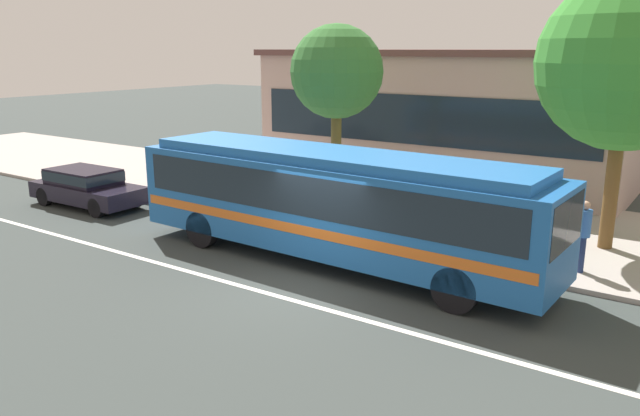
% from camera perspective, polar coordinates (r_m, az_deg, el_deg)
% --- Properties ---
extents(ground_plane, '(120.00, 120.00, 0.00)m').
position_cam_1_polar(ground_plane, '(14.35, -1.34, -7.20)').
color(ground_plane, '#353C3A').
extents(sidewalk_slab, '(60.00, 8.00, 0.12)m').
position_cam_1_polar(sidewalk_slab, '(20.25, 10.51, -0.79)').
color(sidewalk_slab, '#A0968F').
rests_on(sidewalk_slab, ground_plane).
extents(lane_stripe_center, '(56.00, 0.16, 0.01)m').
position_cam_1_polar(lane_stripe_center, '(13.76, -3.31, -8.19)').
color(lane_stripe_center, silver).
rests_on(lane_stripe_center, ground_plane).
extents(transit_bus, '(11.30, 2.77, 2.84)m').
position_cam_1_polar(transit_bus, '(15.47, 1.23, 0.83)').
color(transit_bus, '#1D5AA4').
rests_on(transit_bus, ground_plane).
extents(sedan_behind_bus, '(4.29, 1.80, 1.29)m').
position_cam_1_polar(sedan_behind_bus, '(22.77, -20.55, 1.92)').
color(sedan_behind_bus, black).
rests_on(sedan_behind_bus, ground_plane).
extents(pedestrian_waiting_near_sign, '(0.47, 0.47, 1.72)m').
position_cam_1_polar(pedestrian_waiting_near_sign, '(15.90, 22.89, -1.93)').
color(pedestrian_waiting_near_sign, navy).
rests_on(pedestrian_waiting_near_sign, sidewalk_slab).
extents(bus_stop_sign, '(0.10, 0.44, 2.36)m').
position_cam_1_polar(bus_stop_sign, '(15.77, 14.59, 0.56)').
color(bus_stop_sign, gray).
rests_on(bus_stop_sign, sidewalk_slab).
extents(street_tree_near_stop, '(2.97, 2.97, 5.93)m').
position_cam_1_polar(street_tree_near_stop, '(20.21, 1.52, 12.23)').
color(street_tree_near_stop, brown).
rests_on(street_tree_near_stop, sidewalk_slab).
extents(street_tree_mid_block, '(4.40, 4.40, 7.01)m').
position_cam_1_polar(street_tree_mid_block, '(17.61, 26.19, 11.78)').
color(street_tree_mid_block, brown).
rests_on(street_tree_mid_block, sidewalk_slab).
extents(station_building, '(14.69, 6.61, 5.23)m').
position_cam_1_polar(station_building, '(26.08, 11.51, 8.26)').
color(station_building, tan).
rests_on(station_building, ground_plane).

